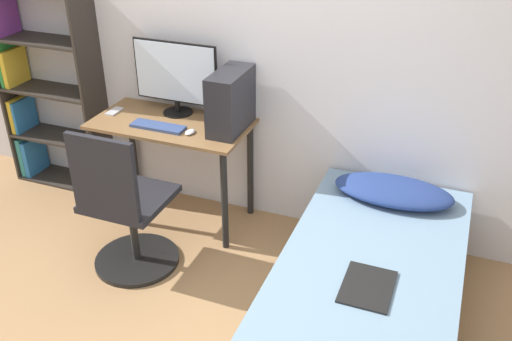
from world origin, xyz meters
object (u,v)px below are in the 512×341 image
bed (364,306)px  keyboard (158,126)px  bookshelf (39,90)px  office_chair (126,216)px  monitor (175,75)px  pc_tower (231,101)px

bed → keyboard: (-1.53, 0.60, 0.52)m
bookshelf → bed: bookshelf is taller
office_chair → bed: size_ratio=0.50×
bed → keyboard: keyboard is taller
bookshelf → keyboard: 1.18m
bookshelf → monitor: bookshelf is taller
bookshelf → keyboard: bearing=-11.8°
bookshelf → bed: 2.85m
bookshelf → pc_tower: bookshelf is taller
bookshelf → pc_tower: bearing=-3.0°
keyboard → pc_tower: pc_tower is taller
bookshelf → pc_tower: 1.62m
keyboard → monitor: bearing=89.0°
pc_tower → keyboard: bearing=-160.7°
bed → pc_tower: (-1.07, 0.76, 0.70)m
monitor → pc_tower: (0.45, -0.11, -0.08)m
bed → pc_tower: size_ratio=4.86×
monitor → keyboard: (-0.00, -0.27, -0.26)m
keyboard → office_chair: bearing=-85.1°
monitor → keyboard: bearing=-91.0°
office_chair → bed: (1.48, -0.08, -0.15)m
bed → keyboard: 1.72m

